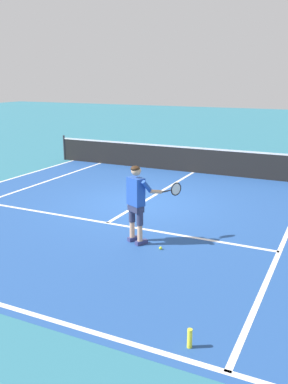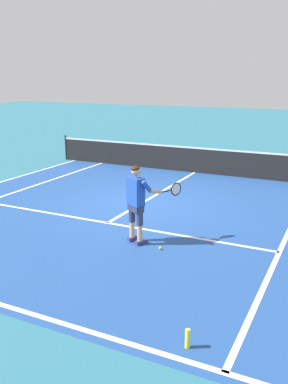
# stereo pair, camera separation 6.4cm
# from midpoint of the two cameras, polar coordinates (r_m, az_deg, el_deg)

# --- Properties ---
(ground_plane) EXTENTS (80.00, 80.00, 0.00)m
(ground_plane) POSITION_cam_midpoint_polar(r_m,az_deg,el_deg) (12.04, -0.64, -1.58)
(ground_plane) COLOR teal
(court_inner_surface) EXTENTS (10.98, 10.89, 0.00)m
(court_inner_surface) POSITION_cam_midpoint_polar(r_m,az_deg,el_deg) (11.45, -2.20, -2.48)
(court_inner_surface) COLOR #234C93
(court_inner_surface) RESTS_ON ground
(line_service) EXTENTS (8.23, 0.10, 0.01)m
(line_service) POSITION_cam_midpoint_polar(r_m,az_deg,el_deg) (10.50, -5.15, -4.19)
(line_service) COLOR white
(line_service) RESTS_ON ground
(line_centre_service) EXTENTS (0.10, 6.40, 0.01)m
(line_centre_service) POSITION_cam_midpoint_polar(r_m,az_deg,el_deg) (13.22, 1.95, -0.04)
(line_centre_service) COLOR white
(line_centre_service) RESTS_ON ground
(line_singles_left) EXTENTS (0.10, 10.49, 0.01)m
(line_singles_left) POSITION_cam_midpoint_polar(r_m,az_deg,el_deg) (13.79, -17.49, -0.10)
(line_singles_left) COLOR white
(line_singles_left) RESTS_ON ground
(line_singles_right) EXTENTS (0.10, 10.49, 0.01)m
(line_singles_right) POSITION_cam_midpoint_polar(r_m,az_deg,el_deg) (10.29, 18.61, -5.38)
(line_singles_right) COLOR white
(line_singles_right) RESTS_ON ground
(tennis_net) EXTENTS (11.96, 0.08, 1.07)m
(tennis_net) POSITION_cam_midpoint_polar(r_m,az_deg,el_deg) (16.01, 6.62, 4.39)
(tennis_net) COLOR #333338
(tennis_net) RESTS_ON ground
(tennis_player) EXTENTS (1.00, 0.95, 1.71)m
(tennis_player) POSITION_cam_midpoint_polar(r_m,az_deg,el_deg) (8.95, -1.15, -0.96)
(tennis_player) COLOR navy
(tennis_player) RESTS_ON ground
(tennis_ball_near_feet) EXTENTS (0.07, 0.07, 0.07)m
(tennis_ball_near_feet) POSITION_cam_midpoint_polar(r_m,az_deg,el_deg) (8.90, 2.05, -7.58)
(tennis_ball_near_feet) COLOR #CCE02D
(tennis_ball_near_feet) RESTS_ON ground
(water_bottle) EXTENTS (0.07, 0.07, 0.28)m
(water_bottle) POSITION_cam_midpoint_polar(r_m,az_deg,el_deg) (5.95, 5.88, -19.09)
(water_bottle) COLOR yellow
(water_bottle) RESTS_ON ground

